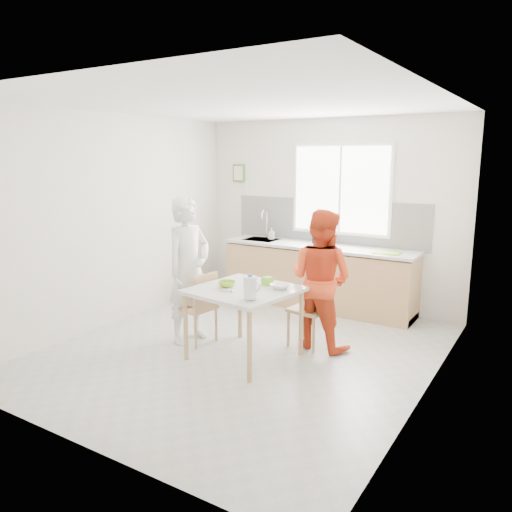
{
  "coord_description": "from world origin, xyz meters",
  "views": [
    {
      "loc": [
        2.94,
        -4.48,
        2.16
      ],
      "look_at": [
        0.04,
        0.2,
        1.06
      ],
      "focal_mm": 35.0,
      "sensor_mm": 36.0,
      "label": 1
    }
  ],
  "objects_px": {
    "bowl_white": "(280,286)",
    "wine_bottle_b": "(315,233)",
    "dining_table": "(244,296)",
    "wine_bottle_a": "(327,234)",
    "bowl_green": "(227,284)",
    "chair_left": "(199,305)",
    "person_white": "(189,270)",
    "chair_far": "(312,304)",
    "milk_jug": "(251,287)",
    "person_red": "(321,279)"
  },
  "relations": [
    {
      "from": "person_red",
      "to": "milk_jug",
      "type": "xyz_separation_m",
      "value": [
        -0.27,
        -1.05,
        0.11
      ]
    },
    {
      "from": "wine_bottle_b",
      "to": "wine_bottle_a",
      "type": "bearing_deg",
      "value": -5.16
    },
    {
      "from": "wine_bottle_b",
      "to": "chair_left",
      "type": "bearing_deg",
      "value": -101.95
    },
    {
      "from": "chair_left",
      "to": "wine_bottle_b",
      "type": "bearing_deg",
      "value": 175.22
    },
    {
      "from": "person_white",
      "to": "bowl_white",
      "type": "xyz_separation_m",
      "value": [
        1.17,
        0.1,
        -0.06
      ]
    },
    {
      "from": "wine_bottle_a",
      "to": "chair_left",
      "type": "bearing_deg",
      "value": -107.2
    },
    {
      "from": "dining_table",
      "to": "wine_bottle_a",
      "type": "height_order",
      "value": "wine_bottle_a"
    },
    {
      "from": "milk_jug",
      "to": "wine_bottle_a",
      "type": "height_order",
      "value": "wine_bottle_a"
    },
    {
      "from": "milk_jug",
      "to": "wine_bottle_b",
      "type": "bearing_deg",
      "value": 108.57
    },
    {
      "from": "wine_bottle_b",
      "to": "dining_table",
      "type": "bearing_deg",
      "value": -84.18
    },
    {
      "from": "chair_left",
      "to": "person_red",
      "type": "relative_size",
      "value": 0.53
    },
    {
      "from": "person_white",
      "to": "wine_bottle_b",
      "type": "relative_size",
      "value": 5.72
    },
    {
      "from": "milk_jug",
      "to": "wine_bottle_b",
      "type": "relative_size",
      "value": 0.79
    },
    {
      "from": "chair_left",
      "to": "wine_bottle_a",
      "type": "bearing_deg",
      "value": 169.97
    },
    {
      "from": "bowl_green",
      "to": "bowl_white",
      "type": "height_order",
      "value": "bowl_green"
    },
    {
      "from": "chair_far",
      "to": "person_white",
      "type": "xyz_separation_m",
      "value": [
        -1.29,
        -0.66,
        0.38
      ]
    },
    {
      "from": "chair_far",
      "to": "wine_bottle_a",
      "type": "distance_m",
      "value": 1.63
    },
    {
      "from": "chair_left",
      "to": "wine_bottle_b",
      "type": "height_order",
      "value": "wine_bottle_b"
    },
    {
      "from": "chair_far",
      "to": "milk_jug",
      "type": "xyz_separation_m",
      "value": [
        -0.16,
        -1.08,
        0.43
      ]
    },
    {
      "from": "dining_table",
      "to": "person_white",
      "type": "relative_size",
      "value": 0.66
    },
    {
      "from": "dining_table",
      "to": "person_red",
      "type": "height_order",
      "value": "person_red"
    },
    {
      "from": "bowl_green",
      "to": "wine_bottle_b",
      "type": "relative_size",
      "value": 0.63
    },
    {
      "from": "chair_left",
      "to": "person_red",
      "type": "height_order",
      "value": "person_red"
    },
    {
      "from": "person_red",
      "to": "bowl_green",
      "type": "xyz_separation_m",
      "value": [
        -0.76,
        -0.76,
        0.01
      ]
    },
    {
      "from": "dining_table",
      "to": "person_white",
      "type": "distance_m",
      "value": 0.86
    },
    {
      "from": "chair_left",
      "to": "bowl_white",
      "type": "xyz_separation_m",
      "value": [
        1.01,
        0.13,
        0.33
      ]
    },
    {
      "from": "wine_bottle_b",
      "to": "bowl_green",
      "type": "bearing_deg",
      "value": -89.43
    },
    {
      "from": "bowl_white",
      "to": "wine_bottle_b",
      "type": "relative_size",
      "value": 0.69
    },
    {
      "from": "chair_left",
      "to": "wine_bottle_a",
      "type": "distance_m",
      "value": 2.31
    },
    {
      "from": "dining_table",
      "to": "wine_bottle_a",
      "type": "distance_m",
      "value": 2.24
    },
    {
      "from": "milk_jug",
      "to": "chair_left",
      "type": "bearing_deg",
      "value": 164.52
    },
    {
      "from": "chair_left",
      "to": "person_white",
      "type": "distance_m",
      "value": 0.42
    },
    {
      "from": "bowl_green",
      "to": "milk_jug",
      "type": "bearing_deg",
      "value": -30.84
    },
    {
      "from": "chair_left",
      "to": "wine_bottle_a",
      "type": "xyz_separation_m",
      "value": [
        0.66,
        2.12,
        0.61
      ]
    },
    {
      "from": "dining_table",
      "to": "chair_left",
      "type": "relative_size",
      "value": 1.32
    },
    {
      "from": "person_white",
      "to": "bowl_green",
      "type": "height_order",
      "value": "person_white"
    },
    {
      "from": "person_white",
      "to": "bowl_white",
      "type": "height_order",
      "value": "person_white"
    },
    {
      "from": "milk_jug",
      "to": "wine_bottle_a",
      "type": "distance_m",
      "value": 2.55
    },
    {
      "from": "chair_left",
      "to": "person_white",
      "type": "relative_size",
      "value": 0.5
    },
    {
      "from": "chair_left",
      "to": "wine_bottle_b",
      "type": "xyz_separation_m",
      "value": [
        0.45,
        2.14,
        0.6
      ]
    },
    {
      "from": "person_white",
      "to": "wine_bottle_a",
      "type": "relative_size",
      "value": 5.36
    },
    {
      "from": "person_white",
      "to": "wine_bottle_a",
      "type": "bearing_deg",
      "value": -14.07
    },
    {
      "from": "chair_left",
      "to": "wine_bottle_a",
      "type": "height_order",
      "value": "wine_bottle_a"
    },
    {
      "from": "bowl_white",
      "to": "wine_bottle_b",
      "type": "height_order",
      "value": "wine_bottle_b"
    },
    {
      "from": "person_white",
      "to": "wine_bottle_b",
      "type": "bearing_deg",
      "value": -8.95
    },
    {
      "from": "chair_left",
      "to": "person_white",
      "type": "xyz_separation_m",
      "value": [
        -0.16,
        0.02,
        0.39
      ]
    },
    {
      "from": "wine_bottle_a",
      "to": "wine_bottle_b",
      "type": "relative_size",
      "value": 1.07
    },
    {
      "from": "person_red",
      "to": "wine_bottle_b",
      "type": "relative_size",
      "value": 5.31
    },
    {
      "from": "dining_table",
      "to": "bowl_green",
      "type": "bearing_deg",
      "value": -173.13
    },
    {
      "from": "person_red",
      "to": "milk_jug",
      "type": "distance_m",
      "value": 1.09
    }
  ]
}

